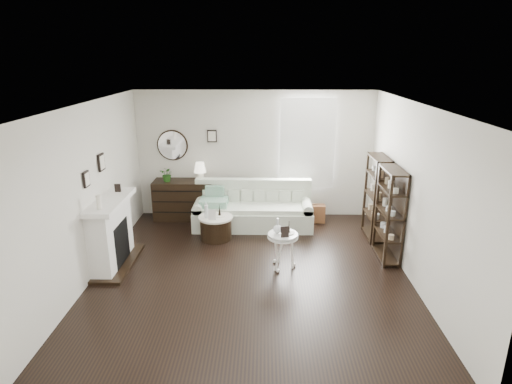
{
  "coord_description": "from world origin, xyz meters",
  "views": [
    {
      "loc": [
        0.2,
        -6.16,
        3.38
      ],
      "look_at": [
        0.06,
        0.8,
        1.14
      ],
      "focal_mm": 30.0,
      "sensor_mm": 36.0,
      "label": 1
    }
  ],
  "objects_px": {
    "drum_table": "(216,227)",
    "pedestal_table": "(283,237)",
    "sofa": "(253,211)",
    "dresser": "(184,200)"
  },
  "relations": [
    {
      "from": "sofa",
      "to": "drum_table",
      "type": "relative_size",
      "value": 3.69
    },
    {
      "from": "sofa",
      "to": "dresser",
      "type": "bearing_deg",
      "value": 165.1
    },
    {
      "from": "drum_table",
      "to": "pedestal_table",
      "type": "height_order",
      "value": "pedestal_table"
    },
    {
      "from": "sofa",
      "to": "dresser",
      "type": "height_order",
      "value": "sofa"
    },
    {
      "from": "sofa",
      "to": "dresser",
      "type": "xyz_separation_m",
      "value": [
        -1.49,
        0.4,
        0.11
      ]
    },
    {
      "from": "dresser",
      "to": "drum_table",
      "type": "relative_size",
      "value": 1.93
    },
    {
      "from": "drum_table",
      "to": "dresser",
      "type": "bearing_deg",
      "value": 126.61
    },
    {
      "from": "dresser",
      "to": "pedestal_table",
      "type": "relative_size",
      "value": 2.07
    },
    {
      "from": "drum_table",
      "to": "pedestal_table",
      "type": "bearing_deg",
      "value": -43.16
    },
    {
      "from": "sofa",
      "to": "pedestal_table",
      "type": "height_order",
      "value": "sofa"
    }
  ]
}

